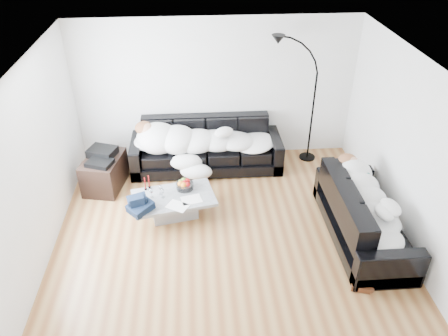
{
  "coord_description": "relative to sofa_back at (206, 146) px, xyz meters",
  "views": [
    {
      "loc": [
        -0.4,
        -5.04,
        4.37
      ],
      "look_at": [
        0.0,
        0.3,
        0.9
      ],
      "focal_mm": 35.0,
      "sensor_mm": 36.0,
      "label": 1
    }
  ],
  "objects": [
    {
      "name": "floor_lamp",
      "position": [
        1.93,
        0.17,
        0.6
      ],
      "size": [
        0.8,
        0.43,
        2.08
      ],
      "primitive_type": null,
      "rotation": [
        0.0,
        0.0,
        0.17
      ],
      "color": "black",
      "rests_on": "ground"
    },
    {
      "name": "wine_glass_c",
      "position": [
        -0.72,
        -1.39,
        -0.0
      ],
      "size": [
        0.08,
        0.08,
        0.15
      ],
      "primitive_type": "cylinder",
      "rotation": [
        0.0,
        0.0,
        -0.22
      ],
      "color": "white",
      "rests_on": "coffee_table"
    },
    {
      "name": "sofa_right",
      "position": [
        2.19,
        -2.08,
        -0.01
      ],
      "size": [
        0.9,
        2.11,
        0.85
      ],
      "primitive_type": "cube",
      "rotation": [
        0.0,
        0.0,
        1.57
      ],
      "color": "black",
      "rests_on": "ground"
    },
    {
      "name": "wine_glass_b",
      "position": [
        -0.9,
        -1.38,
        0.0
      ],
      "size": [
        0.08,
        0.08,
        0.16
      ],
      "primitive_type": "cylinder",
      "rotation": [
        0.0,
        0.0,
        0.19
      ],
      "color": "white",
      "rests_on": "coffee_table"
    },
    {
      "name": "shoes",
      "position": [
        1.92,
        -3.03,
        -0.39
      ],
      "size": [
        0.5,
        0.45,
        0.09
      ],
      "primitive_type": null,
      "rotation": [
        0.0,
        0.0,
        -0.52
      ],
      "color": "#472311",
      "rests_on": "ground"
    },
    {
      "name": "teal_cushion",
      "position": [
        2.13,
        -1.43,
        0.28
      ],
      "size": [
        0.42,
        0.38,
        0.2
      ],
      "primitive_type": "ellipsoid",
      "rotation": [
        0.0,
        0.0,
        0.24
      ],
      "color": "#0E6558",
      "rests_on": "sofa_right"
    },
    {
      "name": "wine_glass_a",
      "position": [
        -0.76,
        -1.29,
        -0.0
      ],
      "size": [
        0.07,
        0.07,
        0.15
      ],
      "primitive_type": "cylinder",
      "rotation": [
        0.0,
        0.0,
        0.03
      ],
      "color": "white",
      "rests_on": "coffee_table"
    },
    {
      "name": "ground",
      "position": [
        0.21,
        -1.76,
        -0.44
      ],
      "size": [
        5.0,
        5.0,
        0.0
      ],
      "primitive_type": "plane",
      "color": "brown",
      "rests_on": "ground"
    },
    {
      "name": "wall_right",
      "position": [
        2.71,
        -1.76,
        0.86
      ],
      "size": [
        0.02,
        4.5,
        2.6
      ],
      "primitive_type": "cube",
      "color": "silver",
      "rests_on": "ground"
    },
    {
      "name": "candle_right",
      "position": [
        -0.95,
        -1.12,
        0.03
      ],
      "size": [
        0.05,
        0.05,
        0.22
      ],
      "primitive_type": "cylinder",
      "rotation": [
        0.0,
        0.0,
        -0.13
      ],
      "color": "maroon",
      "rests_on": "coffee_table"
    },
    {
      "name": "newspaper_a",
      "position": [
        -0.29,
        -1.49,
        -0.07
      ],
      "size": [
        0.35,
        0.29,
        0.01
      ],
      "primitive_type": "cube",
      "rotation": [
        0.0,
        0.0,
        0.23
      ],
      "color": "silver",
      "rests_on": "coffee_table"
    },
    {
      "name": "fruit_bowl",
      "position": [
        -0.39,
        -1.18,
        0.01
      ],
      "size": [
        0.33,
        0.33,
        0.17
      ],
      "primitive_type": "cylinder",
      "rotation": [
        0.0,
        0.0,
        -0.23
      ],
      "color": "white",
      "rests_on": "coffee_table"
    },
    {
      "name": "stereo",
      "position": [
        -1.76,
        -0.5,
        0.19
      ],
      "size": [
        0.53,
        0.47,
        0.13
      ],
      "primitive_type": "cube",
      "rotation": [
        0.0,
        0.0,
        -0.36
      ],
      "color": "black",
      "rests_on": "av_cabinet"
    },
    {
      "name": "ceiling",
      "position": [
        0.21,
        -1.76,
        2.16
      ],
      "size": [
        5.0,
        5.0,
        0.0
      ],
      "primitive_type": "plane",
      "color": "white",
      "rests_on": "ground"
    },
    {
      "name": "sleeper_back",
      "position": [
        0.0,
        -0.05,
        0.21
      ],
      "size": [
        2.27,
        0.79,
        0.45
      ],
      "primitive_type": null,
      "color": "white",
      "rests_on": "sofa_back"
    },
    {
      "name": "sleeper_right",
      "position": [
        2.19,
        -2.08,
        0.2
      ],
      "size": [
        0.76,
        1.81,
        0.44
      ],
      "primitive_type": null,
      "rotation": [
        0.0,
        0.0,
        1.57
      ],
      "color": "white",
      "rests_on": "sofa_right"
    },
    {
      "name": "navy_jacket",
      "position": [
        -1.08,
        -1.64,
        0.09
      ],
      "size": [
        0.46,
        0.42,
        0.18
      ],
      "primitive_type": null,
      "rotation": [
        0.0,
        0.0,
        0.4
      ],
      "color": "black",
      "rests_on": "coffee_table"
    },
    {
      "name": "sofa_back",
      "position": [
        0.0,
        0.0,
        0.0
      ],
      "size": [
        2.69,
        0.93,
        0.88
      ],
      "primitive_type": "cube",
      "color": "black",
      "rests_on": "ground"
    },
    {
      "name": "wall_left",
      "position": [
        -2.29,
        -1.76,
        0.86
      ],
      "size": [
        0.02,
        4.5,
        2.6
      ],
      "primitive_type": "cube",
      "color": "silver",
      "rests_on": "ground"
    },
    {
      "name": "newspaper_b",
      "position": [
        -0.5,
        -1.63,
        -0.07
      ],
      "size": [
        0.38,
        0.35,
        0.01
      ],
      "primitive_type": "cube",
      "rotation": [
        0.0,
        0.0,
        -0.54
      ],
      "color": "silver",
      "rests_on": "coffee_table"
    },
    {
      "name": "av_cabinet",
      "position": [
        -1.76,
        -0.5,
        -0.16
      ],
      "size": [
        0.72,
        0.92,
        0.57
      ],
      "primitive_type": "cube",
      "rotation": [
        0.0,
        0.0,
        -0.21
      ],
      "color": "black",
      "rests_on": "ground"
    },
    {
      "name": "candle_left",
      "position": [
        -1.0,
        -1.17,
        0.03
      ],
      "size": [
        0.05,
        0.05,
        0.22
      ],
      "primitive_type": "cylinder",
      "rotation": [
        0.0,
        0.0,
        -0.33
      ],
      "color": "maroon",
      "rests_on": "coffee_table"
    },
    {
      "name": "wall_back",
      "position": [
        0.21,
        0.49,
        0.86
      ],
      "size": [
        5.0,
        0.02,
        2.6
      ],
      "primitive_type": "cube",
      "color": "silver",
      "rests_on": "ground"
    },
    {
      "name": "coffee_table",
      "position": [
        -0.56,
        -1.38,
        -0.26
      ],
      "size": [
        1.36,
        0.95,
        0.36
      ],
      "primitive_type": "cube",
      "rotation": [
        0.0,
        0.0,
        0.2
      ],
      "color": "#939699",
      "rests_on": "ground"
    }
  ]
}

